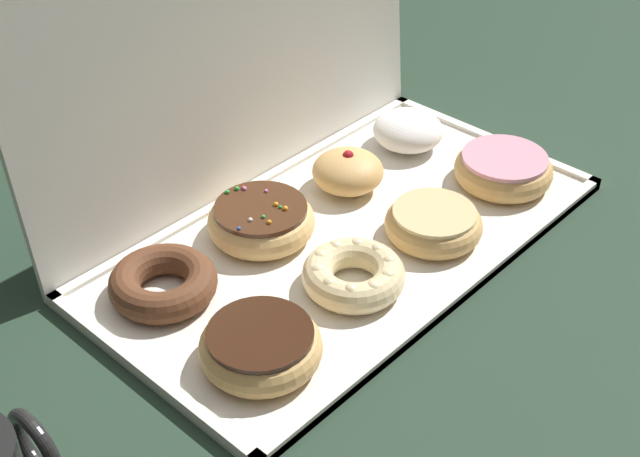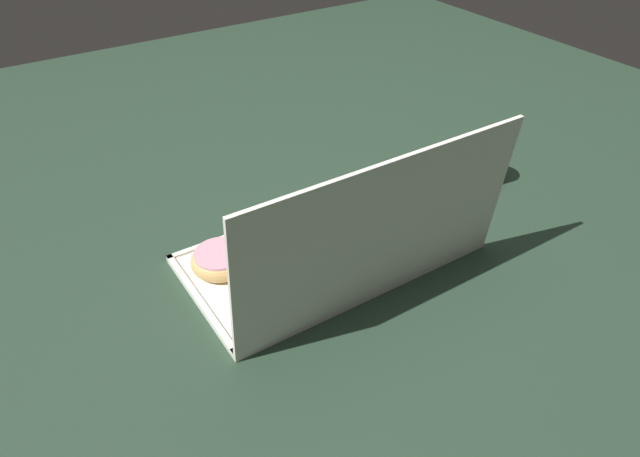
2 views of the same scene
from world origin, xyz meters
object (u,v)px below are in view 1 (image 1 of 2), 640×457
at_px(donut_box, 348,239).
at_px(chocolate_cake_ring_donut_4, 163,283).
at_px(pink_frosted_donut_3, 503,169).
at_px(jelly_filled_donut_6, 348,171).
at_px(sprinkle_donut_5, 261,220).
at_px(chocolate_frosted_donut_0, 261,346).
at_px(cruller_donut_1, 354,274).
at_px(powdered_filled_donut_7, 408,130).
at_px(glazed_ring_donut_2, 434,223).

xyz_separation_m(donut_box, chocolate_cake_ring_donut_4, (-0.20, 0.07, 0.02)).
height_order(pink_frosted_donut_3, chocolate_cake_ring_donut_4, pink_frosted_donut_3).
bearing_deg(jelly_filled_donut_6, sprinkle_donut_5, 176.84).
bearing_deg(chocolate_frosted_donut_0, cruller_donut_1, 2.99).
xyz_separation_m(cruller_donut_1, powdered_filled_donut_7, (0.26, 0.13, 0.01)).
xyz_separation_m(pink_frosted_donut_3, sprinkle_donut_5, (-0.27, 0.14, 0.00)).
bearing_deg(chocolate_cake_ring_donut_4, donut_box, -19.24).
relative_size(sprinkle_donut_5, powdered_filled_donut_7, 1.33).
bearing_deg(chocolate_cake_ring_donut_4, sprinkle_donut_5, 0.23).
distance_m(glazed_ring_donut_2, sprinkle_donut_5, 0.19).
distance_m(pink_frosted_donut_3, powdered_filled_donut_7, 0.14).
bearing_deg(sprinkle_donut_5, jelly_filled_donut_6, -3.16).
xyz_separation_m(cruller_donut_1, glazed_ring_donut_2, (0.13, -0.01, 0.00)).
xyz_separation_m(sprinkle_donut_5, powdered_filled_donut_7, (0.26, 0.00, 0.00)).
relative_size(chocolate_frosted_donut_0, sprinkle_donut_5, 0.97).
relative_size(donut_box, powdered_filled_donut_7, 6.45).
xyz_separation_m(cruller_donut_1, jelly_filled_donut_6, (0.13, 0.13, 0.01)).
distance_m(cruller_donut_1, pink_frosted_donut_3, 0.27).
height_order(cruller_donut_1, chocolate_cake_ring_donut_4, cruller_donut_1).
bearing_deg(cruller_donut_1, chocolate_frosted_donut_0, -177.01).
height_order(cruller_donut_1, jelly_filled_donut_6, jelly_filled_donut_6).
relative_size(sprinkle_donut_5, jelly_filled_donut_6, 1.40).
distance_m(chocolate_cake_ring_donut_4, sprinkle_donut_5, 0.14).
height_order(pink_frosted_donut_3, sprinkle_donut_5, sprinkle_donut_5).
distance_m(chocolate_cake_ring_donut_4, powdered_filled_donut_7, 0.40).
bearing_deg(glazed_ring_donut_2, chocolate_frosted_donut_0, 179.98).
bearing_deg(sprinkle_donut_5, glazed_ring_donut_2, -47.93).
height_order(chocolate_frosted_donut_0, chocolate_cake_ring_donut_4, chocolate_frosted_donut_0).
bearing_deg(chocolate_cake_ring_donut_4, pink_frosted_donut_3, -18.45).
distance_m(cruller_donut_1, jelly_filled_donut_6, 0.19).
bearing_deg(pink_frosted_donut_3, cruller_donut_1, 179.25).
bearing_deg(donut_box, cruller_donut_1, -135.14).
xyz_separation_m(chocolate_cake_ring_donut_4, sprinkle_donut_5, (0.14, 0.00, 0.00)).
xyz_separation_m(pink_frosted_donut_3, powdered_filled_donut_7, (-0.01, 0.14, 0.00)).
bearing_deg(glazed_ring_donut_2, jelly_filled_donut_6, 86.33).
bearing_deg(chocolate_frosted_donut_0, donut_box, 19.05).
distance_m(pink_frosted_donut_3, sprinkle_donut_5, 0.31).
height_order(chocolate_frosted_donut_0, jelly_filled_donut_6, jelly_filled_donut_6).
xyz_separation_m(chocolate_frosted_donut_0, powdered_filled_donut_7, (0.40, 0.14, 0.00)).
height_order(glazed_ring_donut_2, pink_frosted_donut_3, pink_frosted_donut_3).
bearing_deg(glazed_ring_donut_2, powdered_filled_donut_7, 46.61).
bearing_deg(powdered_filled_donut_7, pink_frosted_donut_3, -85.65).
height_order(glazed_ring_donut_2, powdered_filled_donut_7, powdered_filled_donut_7).
height_order(jelly_filled_donut_6, powdered_filled_donut_7, jelly_filled_donut_6).
distance_m(cruller_donut_1, powdered_filled_donut_7, 0.29).
bearing_deg(chocolate_cake_ring_donut_4, glazed_ring_donut_2, -27.85).
distance_m(donut_box, chocolate_frosted_donut_0, 0.22).
bearing_deg(cruller_donut_1, chocolate_cake_ring_donut_4, 136.50).
relative_size(donut_box, chocolate_frosted_donut_0, 4.99).
bearing_deg(chocolate_frosted_donut_0, powdered_filled_donut_7, 19.52).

